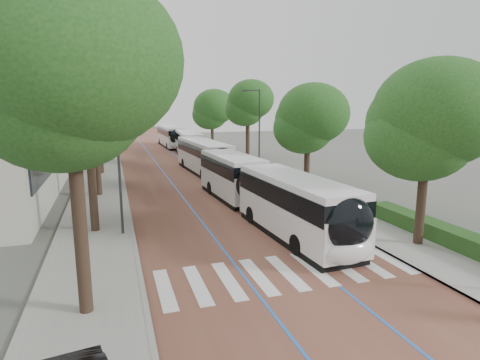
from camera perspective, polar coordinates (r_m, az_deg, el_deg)
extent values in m
plane|color=#51544C|center=(16.23, 7.45, -14.39)|extent=(160.00, 160.00, 0.00)
cube|color=brown|center=(54.05, -10.85, 3.41)|extent=(11.00, 140.00, 0.02)
cube|color=gray|center=(53.68, -18.83, 3.02)|extent=(4.00, 140.00, 0.12)
cube|color=gray|center=(55.43, -3.13, 3.83)|extent=(4.00, 140.00, 0.12)
cube|color=gray|center=(53.67, -16.80, 3.14)|extent=(0.20, 140.00, 0.14)
cube|color=gray|center=(54.99, -5.05, 3.74)|extent=(0.20, 140.00, 0.14)
cube|color=silver|center=(15.89, -10.66, -14.98)|extent=(0.55, 3.60, 0.01)
cube|color=silver|center=(16.06, -6.08, -14.55)|extent=(0.55, 3.60, 0.01)
cube|color=silver|center=(16.33, -1.65, -14.04)|extent=(0.55, 3.60, 0.01)
cube|color=silver|center=(16.68, 2.59, -13.48)|extent=(0.55, 3.60, 0.01)
cube|color=silver|center=(17.12, 6.62, -12.88)|extent=(0.55, 3.60, 0.01)
cube|color=silver|center=(17.64, 10.41, -12.25)|extent=(0.55, 3.60, 0.01)
cube|color=silver|center=(18.23, 13.95, -11.62)|extent=(0.55, 3.60, 0.01)
cube|color=silver|center=(18.88, 17.25, -10.99)|extent=(0.55, 3.60, 0.01)
cube|color=silver|center=(19.59, 20.30, -10.37)|extent=(0.55, 3.60, 0.01)
cube|color=blue|center=(53.88, -12.54, 3.34)|extent=(0.12, 126.00, 0.01)
cube|color=blue|center=(54.26, -9.18, 3.51)|extent=(0.12, 126.00, 0.01)
cube|color=black|center=(41.61, -23.37, 4.65)|extent=(0.12, 38.00, 1.60)
cube|color=black|center=(41.43, -23.71, 9.05)|extent=(0.12, 38.00, 1.60)
cube|color=black|center=(41.50, -24.06, 13.46)|extent=(0.12, 38.00, 1.60)
cube|color=black|center=(41.79, -24.39, 17.55)|extent=(0.12, 38.00, 1.60)
cube|color=#204919|center=(21.34, 30.44, -8.07)|extent=(1.20, 14.00, 0.80)
cylinder|color=#2E2E30|center=(37.71, 2.76, 6.68)|extent=(0.14, 0.14, 8.00)
cube|color=#2E2E30|center=(37.35, 1.64, 12.63)|extent=(1.70, 0.12, 0.12)
cube|color=#2E2E30|center=(37.12, 0.60, 12.52)|extent=(0.50, 0.20, 0.10)
cylinder|color=#2E2E30|center=(21.41, -16.88, 2.96)|extent=(0.14, 0.14, 8.00)
cylinder|color=black|center=(13.93, -21.69, -7.59)|extent=(0.44, 0.44, 5.35)
ellipsoid|color=#1A4717|center=(13.29, -23.20, 12.77)|extent=(6.24, 6.24, 5.30)
cylinder|color=black|center=(22.70, -20.23, -1.15)|extent=(0.44, 0.44, 4.85)
ellipsoid|color=#1A4717|center=(22.25, -20.99, 10.02)|extent=(5.56, 5.56, 4.72)
cylinder|color=black|center=(31.58, -19.61, 1.99)|extent=(0.44, 0.44, 4.70)
ellipsoid|color=#1A4717|center=(31.25, -20.12, 9.75)|extent=(6.46, 6.46, 5.49)
cylinder|color=black|center=(41.46, -19.27, 4.42)|extent=(0.44, 0.44, 5.29)
ellipsoid|color=#1A4717|center=(41.24, -19.70, 11.07)|extent=(6.24, 6.24, 5.31)
cylinder|color=black|center=(53.44, -18.98, 5.38)|extent=(0.44, 0.44, 4.57)
ellipsoid|color=#1A4717|center=(53.24, -19.26, 9.84)|extent=(5.30, 5.30, 4.50)
cylinder|color=black|center=(68.39, -18.78, 6.53)|extent=(0.44, 0.44, 4.68)
ellipsoid|color=#1A4717|center=(68.23, -19.00, 10.09)|extent=(6.32, 6.32, 5.37)
cylinder|color=black|center=(21.29, 24.34, -3.17)|extent=(0.44, 0.44, 4.17)
ellipsoid|color=#1A4717|center=(20.76, 25.17, 7.04)|extent=(5.90, 5.90, 5.02)
cylinder|color=black|center=(31.05, 9.46, 1.61)|extent=(0.44, 0.44, 3.93)
ellipsoid|color=#1A4717|center=(30.68, 9.67, 8.21)|extent=(5.35, 5.35, 4.54)
cylinder|color=black|center=(43.80, 1.09, 4.98)|extent=(0.44, 0.44, 4.74)
ellipsoid|color=#1A4717|center=(43.56, 1.12, 10.63)|extent=(4.93, 4.93, 4.19)
cylinder|color=black|center=(59.13, -3.95, 6.18)|extent=(0.44, 0.44, 4.06)
ellipsoid|color=#1A4717|center=(58.94, -3.99, 9.76)|extent=(6.03, 6.03, 5.12)
cylinder|color=black|center=(25.35, 2.23, -0.77)|extent=(2.35, 1.04, 2.30)
cube|color=silver|center=(21.00, 7.83, -4.78)|extent=(3.08, 9.50, 1.82)
cube|color=black|center=(20.73, 7.91, -1.75)|extent=(3.11, 9.31, 0.97)
cube|color=silver|center=(20.60, 7.96, -0.01)|extent=(3.02, 9.31, 0.31)
cube|color=black|center=(21.32, 7.75, -7.60)|extent=(3.01, 9.12, 0.35)
cube|color=silver|center=(29.38, -1.14, -0.15)|extent=(2.98, 7.88, 1.82)
cube|color=black|center=(29.19, -1.15, 2.04)|extent=(3.01, 7.73, 0.97)
cube|color=silver|center=(29.09, -1.16, 3.29)|extent=(2.92, 7.72, 0.31)
cube|color=black|center=(29.61, -1.14, -2.22)|extent=(2.91, 7.57, 0.35)
ellipsoid|color=black|center=(17.15, 15.29, -6.11)|extent=(2.41, 1.24, 2.28)
ellipsoid|color=silver|center=(17.48, 15.20, -9.73)|extent=(2.41, 1.14, 1.14)
cylinder|color=black|center=(18.82, 8.13, -9.12)|extent=(0.36, 1.02, 1.00)
cylinder|color=black|center=(19.97, 13.85, -8.13)|extent=(0.36, 1.02, 1.00)
cylinder|color=black|center=(30.73, -4.19, -1.14)|extent=(0.36, 1.02, 1.00)
cylinder|color=black|center=(31.46, -0.26, -0.83)|extent=(0.36, 1.02, 1.00)
cylinder|color=black|center=(23.39, 1.67, -4.99)|extent=(0.36, 1.02, 1.00)
cylinder|color=black|center=(24.33, 6.59, -4.42)|extent=(0.36, 1.02, 1.00)
cube|color=silver|center=(40.17, -5.19, 2.81)|extent=(3.23, 12.13, 1.82)
cube|color=black|center=(40.03, -5.22, 4.42)|extent=(3.26, 11.89, 0.97)
cube|color=silver|center=(39.96, -5.24, 5.34)|extent=(3.17, 11.89, 0.31)
cube|color=black|center=(40.34, -5.17, 1.28)|extent=(3.15, 11.65, 0.35)
ellipsoid|color=black|center=(34.54, -2.51, 2.76)|extent=(2.41, 1.24, 2.28)
ellipsoid|color=silver|center=(34.67, -2.47, 0.88)|extent=(2.41, 1.14, 1.14)
cylinder|color=black|center=(36.57, -5.30, 0.79)|extent=(0.36, 1.02, 1.00)
cylinder|color=black|center=(37.24, -1.96, 1.02)|extent=(0.36, 1.02, 1.00)
cylinder|color=black|center=(43.64, -7.99, 2.38)|extent=(0.36, 1.02, 1.00)
cylinder|color=black|center=(44.21, -5.14, 2.56)|extent=(0.36, 1.02, 1.00)
cube|color=silver|center=(52.73, -7.27, 4.70)|extent=(3.30, 12.14, 1.82)
cube|color=black|center=(52.62, -7.30, 5.94)|extent=(3.32, 11.90, 0.97)
cube|color=silver|center=(52.57, -7.32, 6.63)|extent=(3.23, 11.90, 0.31)
cube|color=black|center=(52.86, -7.24, 3.53)|extent=(3.22, 11.66, 0.35)
ellipsoid|color=black|center=(46.88, -6.45, 4.86)|extent=(2.42, 1.26, 2.28)
ellipsoid|color=silver|center=(46.97, -6.41, 3.47)|extent=(2.41, 1.16, 1.14)
cylinder|color=black|center=(49.15, -8.07, 3.34)|extent=(0.37, 1.02, 1.00)
cylinder|color=black|center=(49.43, -5.46, 3.44)|extent=(0.37, 1.02, 1.00)
cylinder|color=black|center=(56.46, -8.85, 4.29)|extent=(0.37, 1.02, 1.00)
cylinder|color=black|center=(56.70, -6.57, 4.38)|extent=(0.37, 1.02, 1.00)
cube|color=silver|center=(65.06, -9.83, 5.80)|extent=(2.84, 12.07, 1.82)
cube|color=black|center=(64.97, -9.87, 6.80)|extent=(2.87, 11.83, 0.97)
cube|color=silver|center=(64.93, -9.89, 7.37)|extent=(2.78, 11.82, 0.31)
cube|color=black|center=(65.17, -9.80, 4.85)|extent=(2.77, 11.58, 0.35)
ellipsoid|color=black|center=(59.26, -8.90, 6.06)|extent=(2.38, 1.17, 2.28)
ellipsoid|color=silver|center=(59.32, -8.86, 4.96)|extent=(2.38, 1.07, 1.14)
cylinder|color=black|center=(61.42, -10.29, 4.78)|extent=(0.33, 1.01, 1.00)
cylinder|color=black|center=(61.81, -8.21, 4.88)|extent=(0.33, 1.01, 1.00)
cylinder|color=black|center=(68.70, -11.28, 5.38)|extent=(0.33, 1.01, 1.00)
cylinder|color=black|center=(69.05, -9.42, 5.47)|extent=(0.33, 1.01, 1.00)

